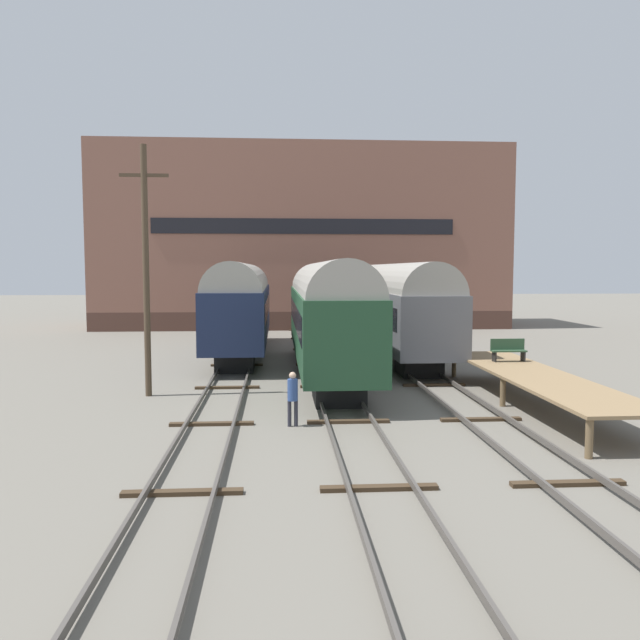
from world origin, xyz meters
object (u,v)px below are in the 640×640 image
at_px(train_car_grey, 396,304).
at_px(utility_pole, 146,268).
at_px(train_car_green, 327,311).
at_px(bench, 508,349).
at_px(train_car_navy, 241,303).
at_px(person_worker, 293,394).

relative_size(train_car_grey, utility_pole, 1.88).
distance_m(train_car_green, train_car_grey, 7.24).
relative_size(bench, utility_pole, 0.15).
bearing_deg(bench, train_car_grey, 106.79).
bearing_deg(train_car_green, utility_pole, -150.70).
bearing_deg(bench, utility_pole, -178.06).
distance_m(train_car_navy, bench, 15.82).
bearing_deg(utility_pole, train_car_green, 29.30).
distance_m(train_car_green, train_car_navy, 8.54).
bearing_deg(bench, train_car_green, 153.54).
relative_size(train_car_green, train_car_grey, 0.97).
distance_m(train_car_navy, utility_pole, 11.93).
bearing_deg(train_car_green, train_car_navy, 119.94).
bearing_deg(utility_pole, train_car_navy, 75.79).
bearing_deg(train_car_green, bench, -26.46).
xyz_separation_m(train_car_navy, utility_pole, (-2.89, -11.41, 1.94)).
bearing_deg(train_car_grey, train_car_navy, 169.72).
bearing_deg(train_car_green, train_car_grey, 53.95).
xyz_separation_m(train_car_navy, bench, (11.36, -10.93, -1.35)).
height_order(train_car_navy, person_worker, train_car_navy).
relative_size(bench, person_worker, 0.83).
bearing_deg(person_worker, train_car_green, 79.03).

